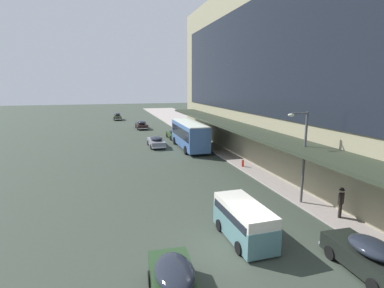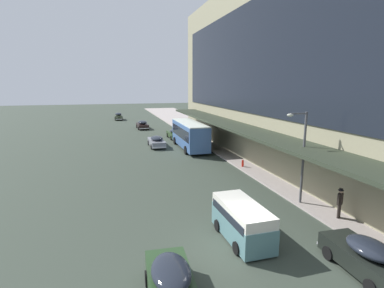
{
  "view_description": "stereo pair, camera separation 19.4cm",
  "coord_description": "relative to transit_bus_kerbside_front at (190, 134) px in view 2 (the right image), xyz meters",
  "views": [
    {
      "loc": [
        -6.07,
        -12.14,
        8.04
      ],
      "look_at": [
        2.51,
        17.8,
        1.85
      ],
      "focal_mm": 28.0,
      "sensor_mm": 36.0,
      "label": 1
    },
    {
      "loc": [
        -5.89,
        -12.19,
        8.04
      ],
      "look_at": [
        2.51,
        17.8,
        1.85
      ],
      "focal_mm": 28.0,
      "sensor_mm": 36.0,
      "label": 2
    }
  ],
  "objects": [
    {
      "name": "ground",
      "position": [
        -3.94,
        -23.98,
        -1.94
      ],
      "size": [
        240.0,
        240.0,
        0.0
      ],
      "primitive_type": "plane",
      "color": "#363F35"
    },
    {
      "name": "transit_bus_kerbside_front",
      "position": [
        0.0,
        0.0,
        0.0
      ],
      "size": [
        2.86,
        9.85,
        3.39
      ],
      "color": "#40649F",
      "rests_on": "ground"
    },
    {
      "name": "sedan_oncoming_rear",
      "position": [
        -7.92,
        -26.66,
        -1.15
      ],
      "size": [
        2.0,
        4.87,
        1.59
      ],
      "color": "#264022",
      "rests_on": "ground"
    },
    {
      "name": "sedan_second_mid",
      "position": [
        -0.24,
        7.78,
        -1.22
      ],
      "size": [
        1.94,
        4.43,
        1.43
      ],
      "color": "#273D1D",
      "rests_on": "ground"
    },
    {
      "name": "sedan_trailing_mid",
      "position": [
        -7.58,
        35.19,
        -1.13
      ],
      "size": [
        1.77,
        4.35,
        1.65
      ],
      "color": "#2A3421",
      "rests_on": "ground"
    },
    {
      "name": "sedan_lead_mid",
      "position": [
        0.49,
        -26.98,
        -1.16
      ],
      "size": [
        1.93,
        4.28,
        1.59
      ],
      "color": "black",
      "rests_on": "ground"
    },
    {
      "name": "sedan_second_near",
      "position": [
        -3.86,
        19.22,
        -1.18
      ],
      "size": [
        2.03,
        4.81,
        1.56
      ],
      "color": "black",
      "rests_on": "ground"
    },
    {
      "name": "sedan_trailing_near",
      "position": [
        -3.91,
        2.28,
        -1.21
      ],
      "size": [
        1.93,
        4.87,
        1.45
      ],
      "color": "gray",
      "rests_on": "ground"
    },
    {
      "name": "vw_van",
      "position": [
        -3.38,
        -22.73,
        -0.84
      ],
      "size": [
        1.97,
        4.58,
        1.96
      ],
      "color": "slate",
      "rests_on": "ground"
    },
    {
      "name": "pedestrian_at_kerb",
      "position": [
        3.24,
        -22.32,
        -0.76
      ],
      "size": [
        0.53,
        0.42,
        1.86
      ],
      "color": "#2B2420",
      "rests_on": "sidewalk_kerb"
    },
    {
      "name": "street_lamp",
      "position": [
        2.28,
        -19.62,
        1.85
      ],
      "size": [
        1.5,
        0.28,
        6.18
      ],
      "color": "#4C4C51",
      "rests_on": "sidewalk_kerb"
    },
    {
      "name": "fire_hydrant",
      "position": [
        2.6,
        -10.22,
        -1.45
      ],
      "size": [
        0.2,
        0.4,
        0.7
      ],
      "color": "red",
      "rests_on": "sidewalk_kerb"
    }
  ]
}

